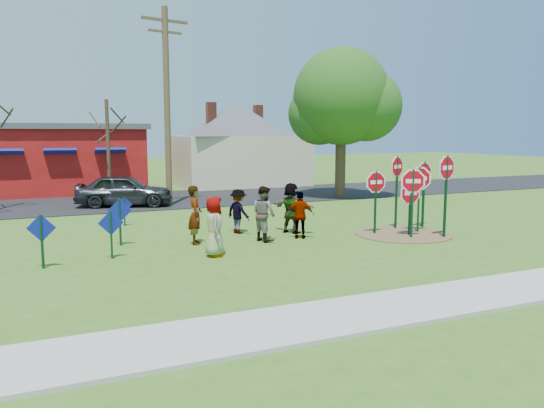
{
  "coord_description": "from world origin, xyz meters",
  "views": [
    {
      "loc": [
        -6.61,
        -15.23,
        3.37
      ],
      "look_at": [
        0.31,
        0.4,
        1.09
      ],
      "focal_mm": 35.0,
      "sensor_mm": 36.0,
      "label": 1
    }
  ],
  "objects_px": {
    "utility_pole": "(167,103)",
    "leafy_tree": "(344,102)",
    "stop_sign_b": "(397,173)",
    "stop_sign_d": "(424,178)",
    "stop_sign_c": "(446,177)",
    "suv": "(124,190)",
    "stop_sign_a": "(413,188)",
    "person_a": "(214,226)",
    "person_b": "(195,215)"
  },
  "relations": [
    {
      "from": "utility_pole",
      "to": "leafy_tree",
      "type": "height_order",
      "value": "utility_pole"
    },
    {
      "from": "stop_sign_b",
      "to": "stop_sign_d",
      "type": "distance_m",
      "value": 1.11
    },
    {
      "from": "stop_sign_b",
      "to": "stop_sign_c",
      "type": "distance_m",
      "value": 2.03
    },
    {
      "from": "stop_sign_c",
      "to": "leafy_tree",
      "type": "relative_size",
      "value": 0.37
    },
    {
      "from": "stop_sign_c",
      "to": "stop_sign_b",
      "type": "bearing_deg",
      "value": 90.13
    },
    {
      "from": "stop_sign_b",
      "to": "stop_sign_c",
      "type": "xyz_separation_m",
      "value": [
        0.44,
        -1.98,
        0.01
      ]
    },
    {
      "from": "stop_sign_c",
      "to": "leafy_tree",
      "type": "distance_m",
      "value": 11.18
    },
    {
      "from": "stop_sign_c",
      "to": "utility_pole",
      "type": "relative_size",
      "value": 0.31
    },
    {
      "from": "stop_sign_b",
      "to": "suv",
      "type": "relative_size",
      "value": 0.63
    },
    {
      "from": "stop_sign_a",
      "to": "stop_sign_b",
      "type": "relative_size",
      "value": 0.88
    },
    {
      "from": "stop_sign_a",
      "to": "person_a",
      "type": "relative_size",
      "value": 1.44
    },
    {
      "from": "person_b",
      "to": "suv",
      "type": "xyz_separation_m",
      "value": [
        -0.73,
        9.37,
        -0.13
      ]
    },
    {
      "from": "person_b",
      "to": "utility_pole",
      "type": "xyz_separation_m",
      "value": [
        1.25,
        8.89,
        3.84
      ]
    },
    {
      "from": "stop_sign_a",
      "to": "stop_sign_b",
      "type": "height_order",
      "value": "stop_sign_b"
    },
    {
      "from": "stop_sign_a",
      "to": "person_a",
      "type": "height_order",
      "value": "stop_sign_a"
    },
    {
      "from": "stop_sign_d",
      "to": "utility_pole",
      "type": "bearing_deg",
      "value": 112.72
    },
    {
      "from": "stop_sign_b",
      "to": "person_a",
      "type": "relative_size",
      "value": 1.63
    },
    {
      "from": "stop_sign_c",
      "to": "suv",
      "type": "relative_size",
      "value": 0.65
    },
    {
      "from": "stop_sign_b",
      "to": "stop_sign_c",
      "type": "bearing_deg",
      "value": -98.96
    },
    {
      "from": "person_a",
      "to": "leafy_tree",
      "type": "distance_m",
      "value": 14.8
    },
    {
      "from": "person_b",
      "to": "stop_sign_a",
      "type": "bearing_deg",
      "value": -93.29
    },
    {
      "from": "person_a",
      "to": "utility_pole",
      "type": "relative_size",
      "value": 0.18
    },
    {
      "from": "stop_sign_c",
      "to": "stop_sign_d",
      "type": "relative_size",
      "value": 1.12
    },
    {
      "from": "suv",
      "to": "person_a",
      "type": "bearing_deg",
      "value": -159.51
    },
    {
      "from": "stop_sign_a",
      "to": "person_b",
      "type": "distance_m",
      "value": 6.96
    },
    {
      "from": "stop_sign_a",
      "to": "person_b",
      "type": "relative_size",
      "value": 1.33
    },
    {
      "from": "stop_sign_a",
      "to": "stop_sign_d",
      "type": "distance_m",
      "value": 2.24
    },
    {
      "from": "person_b",
      "to": "utility_pole",
      "type": "relative_size",
      "value": 0.2
    },
    {
      "from": "person_a",
      "to": "suv",
      "type": "distance_m",
      "value": 11.19
    },
    {
      "from": "suv",
      "to": "leafy_tree",
      "type": "xyz_separation_m",
      "value": [
        10.91,
        -1.21,
        4.19
      ]
    },
    {
      "from": "stop_sign_c",
      "to": "leafy_tree",
      "type": "height_order",
      "value": "leafy_tree"
    },
    {
      "from": "stop_sign_b",
      "to": "person_a",
      "type": "height_order",
      "value": "stop_sign_b"
    },
    {
      "from": "person_a",
      "to": "leafy_tree",
      "type": "height_order",
      "value": "leafy_tree"
    },
    {
      "from": "suv",
      "to": "person_b",
      "type": "bearing_deg",
      "value": -159.0
    },
    {
      "from": "utility_pole",
      "to": "leafy_tree",
      "type": "xyz_separation_m",
      "value": [
        8.94,
        -0.73,
        0.23
      ]
    },
    {
      "from": "leafy_tree",
      "to": "stop_sign_d",
      "type": "bearing_deg",
      "value": -102.26
    },
    {
      "from": "stop_sign_b",
      "to": "stop_sign_c",
      "type": "relative_size",
      "value": 0.96
    },
    {
      "from": "person_b",
      "to": "stop_sign_d",
      "type": "bearing_deg",
      "value": -80.16
    },
    {
      "from": "person_a",
      "to": "leafy_tree",
      "type": "relative_size",
      "value": 0.22
    },
    {
      "from": "stop_sign_c",
      "to": "person_a",
      "type": "height_order",
      "value": "stop_sign_c"
    },
    {
      "from": "stop_sign_b",
      "to": "stop_sign_d",
      "type": "height_order",
      "value": "stop_sign_b"
    },
    {
      "from": "stop_sign_d",
      "to": "person_b",
      "type": "relative_size",
      "value": 1.4
    },
    {
      "from": "stop_sign_b",
      "to": "suv",
      "type": "bearing_deg",
      "value": 107.81
    },
    {
      "from": "stop_sign_d",
      "to": "stop_sign_c",
      "type": "bearing_deg",
      "value": -123.59
    },
    {
      "from": "person_b",
      "to": "suv",
      "type": "height_order",
      "value": "person_b"
    },
    {
      "from": "stop_sign_a",
      "to": "suv",
      "type": "xyz_separation_m",
      "value": [
        -7.36,
        11.32,
        -0.87
      ]
    },
    {
      "from": "stop_sign_a",
      "to": "stop_sign_d",
      "type": "relative_size",
      "value": 0.94
    },
    {
      "from": "person_b",
      "to": "suv",
      "type": "relative_size",
      "value": 0.42
    },
    {
      "from": "stop_sign_a",
      "to": "suv",
      "type": "bearing_deg",
      "value": 150.54
    },
    {
      "from": "stop_sign_a",
      "to": "person_a",
      "type": "xyz_separation_m",
      "value": [
        -6.6,
        0.16,
        -0.82
      ]
    }
  ]
}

